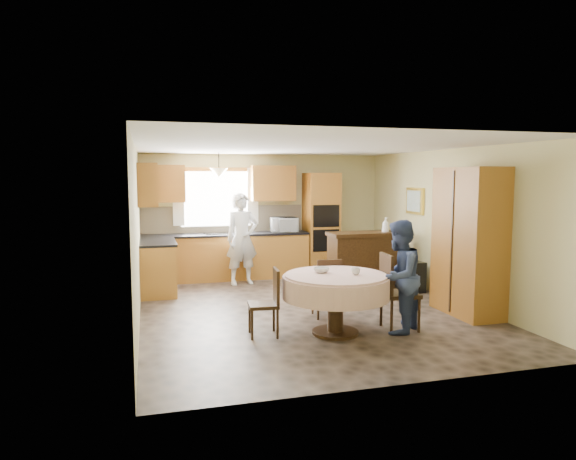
% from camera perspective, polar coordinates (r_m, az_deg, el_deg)
% --- Properties ---
extents(floor, '(5.00, 6.00, 0.01)m').
position_cam_1_polar(floor, '(8.04, 2.18, -8.80)').
color(floor, brown).
rests_on(floor, ground).
extents(ceiling, '(5.00, 6.00, 0.01)m').
position_cam_1_polar(ceiling, '(7.79, 2.25, 9.28)').
color(ceiling, white).
rests_on(ceiling, wall_back).
extents(wall_back, '(5.00, 0.02, 2.50)m').
position_cam_1_polar(wall_back, '(10.70, -2.67, 1.69)').
color(wall_back, tan).
rests_on(wall_back, floor).
extents(wall_front, '(5.00, 0.02, 2.50)m').
position_cam_1_polar(wall_front, '(5.06, 12.60, -3.28)').
color(wall_front, tan).
rests_on(wall_front, floor).
extents(wall_left, '(0.02, 6.00, 2.50)m').
position_cam_1_polar(wall_left, '(7.45, -16.43, -0.44)').
color(wall_left, tan).
rests_on(wall_left, floor).
extents(wall_right, '(0.02, 6.00, 2.50)m').
position_cam_1_polar(wall_right, '(8.90, 17.75, 0.53)').
color(wall_right, tan).
rests_on(wall_right, floor).
extents(window, '(1.40, 0.03, 1.10)m').
position_cam_1_polar(window, '(10.48, -8.00, 3.46)').
color(window, white).
rests_on(window, wall_back).
extents(curtain_left, '(0.22, 0.02, 1.15)m').
position_cam_1_polar(curtain_left, '(10.36, -12.09, 3.63)').
color(curtain_left, white).
rests_on(curtain_left, wall_back).
extents(curtain_right, '(0.22, 0.02, 1.15)m').
position_cam_1_polar(curtain_right, '(10.56, -3.92, 3.79)').
color(curtain_right, white).
rests_on(curtain_right, wall_back).
extents(base_cab_back, '(3.30, 0.60, 0.88)m').
position_cam_1_polar(base_cab_back, '(10.34, -6.88, -3.02)').
color(base_cab_back, '#C68434').
rests_on(base_cab_back, floor).
extents(counter_back, '(3.30, 0.64, 0.04)m').
position_cam_1_polar(counter_back, '(10.28, -6.91, -0.49)').
color(counter_back, black).
rests_on(counter_back, base_cab_back).
extents(base_cab_left, '(0.60, 1.20, 0.88)m').
position_cam_1_polar(base_cab_left, '(9.35, -14.27, -4.13)').
color(base_cab_left, '#C68434').
rests_on(base_cab_left, floor).
extents(counter_left, '(0.64, 1.20, 0.04)m').
position_cam_1_polar(counter_left, '(9.28, -14.35, -1.33)').
color(counter_left, black).
rests_on(counter_left, base_cab_left).
extents(backsplash, '(3.30, 0.02, 0.55)m').
position_cam_1_polar(backsplash, '(10.54, -7.17, 1.20)').
color(backsplash, tan).
rests_on(backsplash, wall_back).
extents(wall_cab_left, '(0.85, 0.33, 0.72)m').
position_cam_1_polar(wall_cab_left, '(10.25, -13.77, 5.03)').
color(wall_cab_left, '#A56B29').
rests_on(wall_cab_left, wall_back).
extents(wall_cab_right, '(0.90, 0.33, 0.72)m').
position_cam_1_polar(wall_cab_right, '(10.54, -1.69, 5.22)').
color(wall_cab_right, '#A56B29').
rests_on(wall_cab_right, wall_back).
extents(wall_cab_side, '(0.33, 1.20, 0.72)m').
position_cam_1_polar(wall_cab_side, '(9.21, -15.35, 4.89)').
color(wall_cab_side, '#A56B29').
rests_on(wall_cab_side, wall_left).
extents(oven_tower, '(0.66, 0.62, 2.12)m').
position_cam_1_polar(oven_tower, '(10.73, 3.70, 0.68)').
color(oven_tower, '#C68434').
rests_on(oven_tower, floor).
extents(oven_upper, '(0.56, 0.01, 0.45)m').
position_cam_1_polar(oven_upper, '(10.42, 4.28, 1.56)').
color(oven_upper, black).
rests_on(oven_upper, oven_tower).
extents(oven_lower, '(0.56, 0.01, 0.45)m').
position_cam_1_polar(oven_lower, '(10.47, 4.26, -1.17)').
color(oven_lower, black).
rests_on(oven_lower, oven_tower).
extents(pendant, '(0.36, 0.36, 0.18)m').
position_cam_1_polar(pendant, '(10.00, -7.68, 6.33)').
color(pendant, beige).
rests_on(pendant, ceiling).
extents(sideboard, '(1.37, 0.58, 0.97)m').
position_cam_1_polar(sideboard, '(9.52, 8.57, -3.54)').
color(sideboard, '#34210E').
rests_on(sideboard, floor).
extents(space_heater, '(0.41, 0.31, 0.54)m').
position_cam_1_polar(space_heater, '(9.37, 13.68, -5.13)').
color(space_heater, black).
rests_on(space_heater, floor).
extents(cupboard, '(0.57, 1.14, 2.18)m').
position_cam_1_polar(cupboard, '(8.03, 19.47, -1.22)').
color(cupboard, '#C68434').
rests_on(cupboard, floor).
extents(dining_table, '(1.38, 1.38, 0.79)m').
position_cam_1_polar(dining_table, '(6.72, 5.32, -6.38)').
color(dining_table, '#34210E').
rests_on(dining_table, floor).
extents(chair_left, '(0.41, 0.41, 0.87)m').
position_cam_1_polar(chair_left, '(6.66, -2.16, -7.66)').
color(chair_left, '#34210E').
rests_on(chair_left, floor).
extents(chair_back, '(0.40, 0.40, 0.87)m').
position_cam_1_polar(chair_back, '(7.49, 4.41, -6.13)').
color(chair_back, '#34210E').
rests_on(chair_back, floor).
extents(chair_right, '(0.48, 0.48, 1.03)m').
position_cam_1_polar(chair_right, '(7.04, 11.73, -6.31)').
color(chair_right, '#34210E').
rests_on(chair_right, floor).
extents(framed_picture, '(0.06, 0.59, 0.49)m').
position_cam_1_polar(framed_picture, '(9.86, 13.91, 3.15)').
color(framed_picture, yellow).
rests_on(framed_picture, wall_right).
extents(microwave, '(0.57, 0.42, 0.30)m').
position_cam_1_polar(microwave, '(10.46, -0.45, 0.60)').
color(microwave, silver).
rests_on(microwave, counter_back).
extents(person_sink, '(0.70, 0.52, 1.74)m').
position_cam_1_polar(person_sink, '(9.76, -5.13, -1.00)').
color(person_sink, silver).
rests_on(person_sink, floor).
extents(person_dining, '(0.92, 0.91, 1.49)m').
position_cam_1_polar(person_dining, '(6.89, 12.22, -5.09)').
color(person_dining, navy).
rests_on(person_dining, floor).
extents(bowl_sideboard, '(0.30, 0.30, 0.06)m').
position_cam_1_polar(bowl_sideboard, '(9.29, 6.31, -0.52)').
color(bowl_sideboard, '#B2B2B2').
rests_on(bowl_sideboard, sideboard).
extents(bottle_sideboard, '(0.16, 0.16, 0.32)m').
position_cam_1_polar(bottle_sideboard, '(9.60, 10.78, 0.42)').
color(bottle_sideboard, silver).
rests_on(bottle_sideboard, sideboard).
extents(cup_table, '(0.15, 0.15, 0.09)m').
position_cam_1_polar(cup_table, '(6.68, 7.52, -4.57)').
color(cup_table, '#B2B2B2').
rests_on(cup_table, dining_table).
extents(bowl_table, '(0.25, 0.25, 0.07)m').
position_cam_1_polar(bowl_table, '(6.78, 3.74, -4.47)').
color(bowl_table, '#B2B2B2').
rests_on(bowl_table, dining_table).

